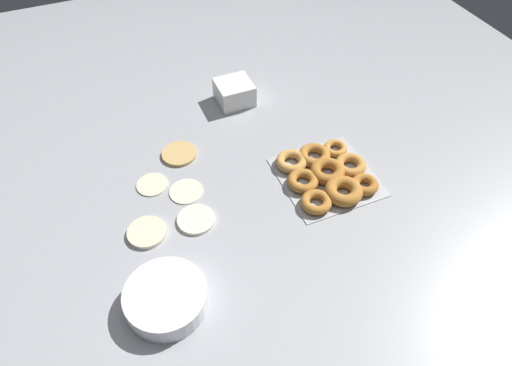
# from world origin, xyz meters

# --- Properties ---
(ground_plane) EXTENTS (3.00, 3.00, 0.00)m
(ground_plane) POSITION_xyz_m (0.00, 0.00, 0.00)
(ground_plane) COLOR #9EA0A5
(pancake_0) EXTENTS (0.11, 0.11, 0.01)m
(pancake_0) POSITION_xyz_m (-0.06, 0.24, 0.01)
(pancake_0) COLOR beige
(pancake_0) RESTS_ON ground_plane
(pancake_1) EXTENTS (0.12, 0.12, 0.01)m
(pancake_1) POSITION_xyz_m (0.22, 0.07, 0.01)
(pancake_1) COLOR tan
(pancake_1) RESTS_ON ground_plane
(pancake_2) EXTENTS (0.11, 0.11, 0.01)m
(pancake_2) POSITION_xyz_m (-0.07, 0.10, 0.01)
(pancake_2) COLOR silver
(pancake_2) RESTS_ON ground_plane
(pancake_3) EXTENTS (0.10, 0.10, 0.01)m
(pancake_3) POSITION_xyz_m (0.05, 0.09, 0.00)
(pancake_3) COLOR beige
(pancake_3) RESTS_ON ground_plane
(pancake_4) EXTENTS (0.10, 0.10, 0.01)m
(pancake_4) POSITION_xyz_m (0.12, 0.18, 0.00)
(pancake_4) COLOR beige
(pancake_4) RESTS_ON ground_plane
(donut_tray) EXTENTS (0.30, 0.29, 0.04)m
(donut_tray) POSITION_xyz_m (-0.07, -0.33, 0.02)
(donut_tray) COLOR #ADAFB5
(donut_tray) RESTS_ON ground_plane
(batter_bowl) EXTENTS (0.21, 0.21, 0.06)m
(batter_bowl) POSITION_xyz_m (-0.29, 0.25, 0.03)
(batter_bowl) COLOR white
(batter_bowl) RESTS_ON ground_plane
(container_stack) EXTENTS (0.12, 0.13, 0.08)m
(container_stack) POSITION_xyz_m (0.42, -0.21, 0.04)
(container_stack) COLOR white
(container_stack) RESTS_ON ground_plane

